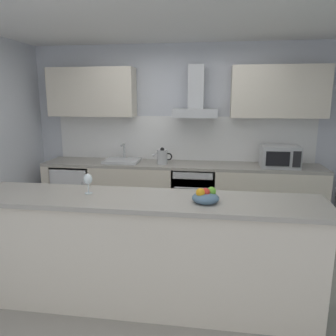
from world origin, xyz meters
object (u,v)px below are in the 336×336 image
(microwave, at_px, (280,156))
(sink, at_px, (122,160))
(kettle, at_px, (162,157))
(wine_glass, at_px, (88,180))
(oven, at_px, (194,194))
(refrigerator, at_px, (77,191))
(range_hood, at_px, (196,101))
(fruit_bowl, at_px, (206,197))

(microwave, xyz_separation_m, sink, (-2.22, 0.04, -0.12))
(kettle, distance_m, wine_glass, 1.93)
(oven, distance_m, refrigerator, 1.79)
(microwave, bearing_deg, range_hood, 172.30)
(wine_glass, relative_size, fruit_bowl, 0.81)
(refrigerator, relative_size, fruit_bowl, 3.86)
(refrigerator, xyz_separation_m, wine_glass, (0.98, -1.93, 0.70))
(microwave, bearing_deg, refrigerator, 179.51)
(refrigerator, bearing_deg, wine_glass, -63.06)
(oven, distance_m, fruit_bowl, 2.13)
(fruit_bowl, bearing_deg, oven, 96.28)
(refrigerator, relative_size, microwave, 1.70)
(range_hood, height_order, wine_glass, range_hood)
(range_hood, relative_size, wine_glass, 4.05)
(wine_glass, height_order, fruit_bowl, wine_glass)
(oven, height_order, range_hood, range_hood)
(fruit_bowl, bearing_deg, kettle, 108.76)
(microwave, distance_m, fruit_bowl, 2.22)
(refrigerator, xyz_separation_m, microwave, (2.95, -0.03, 0.62))
(oven, relative_size, wine_glass, 4.50)
(microwave, xyz_separation_m, kettle, (-1.62, -0.01, -0.04))
(microwave, height_order, wine_glass, microwave)
(kettle, relative_size, fruit_bowl, 1.31)
(oven, xyz_separation_m, sink, (-1.06, 0.01, 0.47))
(kettle, distance_m, fruit_bowl, 2.11)
(microwave, xyz_separation_m, wine_glass, (-1.97, -1.90, 0.08))
(kettle, xyz_separation_m, fruit_bowl, (0.68, -2.00, 0.05))
(oven, height_order, kettle, kettle)
(oven, height_order, refrigerator, oven)
(microwave, distance_m, wine_glass, 2.74)
(sink, height_order, kettle, sink)
(wine_glass, bearing_deg, kettle, 79.52)
(range_hood, bearing_deg, oven, -90.00)
(kettle, bearing_deg, oven, 4.23)
(range_hood, height_order, fruit_bowl, range_hood)
(wine_glass, bearing_deg, microwave, 44.02)
(kettle, bearing_deg, fruit_bowl, -71.24)
(sink, relative_size, range_hood, 0.69)
(sink, height_order, range_hood, range_hood)
(microwave, relative_size, fruit_bowl, 2.27)
(oven, relative_size, range_hood, 1.11)
(microwave, relative_size, kettle, 1.73)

